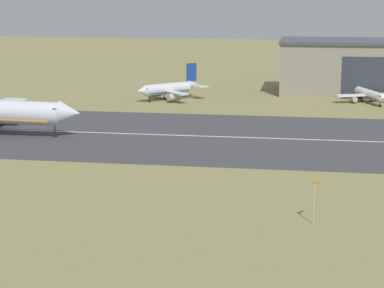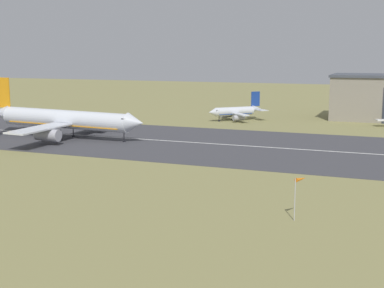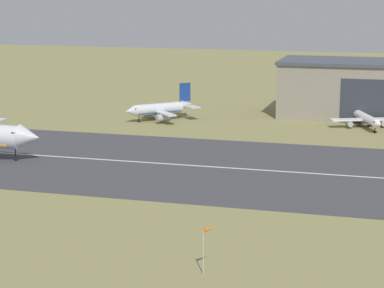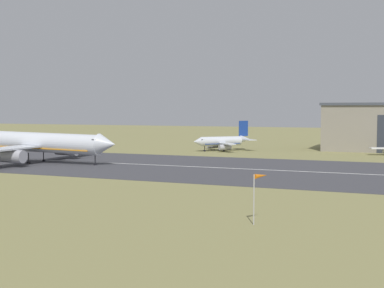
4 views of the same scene
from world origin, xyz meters
name	(u,v)px [view 4 (image 4 of 4)]	position (x,y,z in m)	size (l,w,h in m)	color
ground_plane	(169,228)	(0.00, 63.78, 0.00)	(717.83, 717.83, 0.00)	olive
runway_strip	(285,171)	(0.00, 127.56, 0.03)	(477.83, 55.62, 0.06)	#3D3D42
runway_centreline	(285,171)	(0.00, 127.56, 0.07)	(430.05, 0.70, 0.01)	silver
airplane_landing	(34,143)	(-65.98, 121.33, 5.29)	(50.18, 47.13, 16.83)	silver
airplane_parked_west	(222,141)	(-32.86, 177.91, 3.24)	(20.17, 19.81, 10.19)	silver
windsock_pole	(260,179)	(9.43, 70.28, 5.58)	(1.55, 2.26, 6.26)	#B7B7BC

